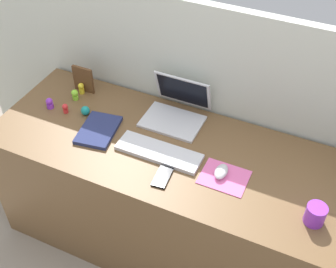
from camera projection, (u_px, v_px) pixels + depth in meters
The scene contains 16 objects.
ground_plane at pixel (174, 240), 2.58m from camera, with size 6.00×6.00×0.00m, color gray.
back_wall at pixel (204, 117), 2.39m from camera, with size 3.05×0.05×1.32m, color beige.
desk at pixel (175, 200), 2.33m from camera, with size 1.85×0.68×0.74m, color brown.
laptop at pixel (177, 108), 2.24m from camera, with size 0.30×0.27×0.21m.
keyboard at pixel (159, 152), 2.06m from camera, with size 0.41×0.13×0.02m, color silver.
mousepad at pixel (224, 177), 1.96m from camera, with size 0.21×0.17×0.00m, color pink.
mouse at pixel (221, 172), 1.96m from camera, with size 0.06×0.10×0.03m, color silver.
cell_phone at pixel (162, 177), 1.95m from camera, with size 0.06×0.13×0.01m, color black.
notebook_pad at pixel (98, 130), 2.18m from camera, with size 0.17×0.24×0.02m, color navy.
picture_frame at pixel (83, 79), 2.38m from camera, with size 0.12×0.02×0.15m, color brown.
coffee_mug at pixel (315, 214), 1.75m from camera, with size 0.08×0.08×0.09m, color purple.
toy_figurine_purple at pixel (50, 103), 2.30m from camera, with size 0.04×0.04×0.06m.
toy_figurine_yellow at pixel (81, 88), 2.40m from camera, with size 0.03×0.03×0.06m.
toy_figurine_lime at pixel (75, 94), 2.36m from camera, with size 0.04×0.04×0.06m.
toy_figurine_teal at pixel (85, 111), 2.26m from camera, with size 0.05×0.05×0.05m, color teal.
toy_figurine_red at pixel (65, 108), 2.27m from camera, with size 0.03×0.03×0.05m.
Camera 1 is at (0.59, -1.36, 2.20)m, focal length 46.95 mm.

